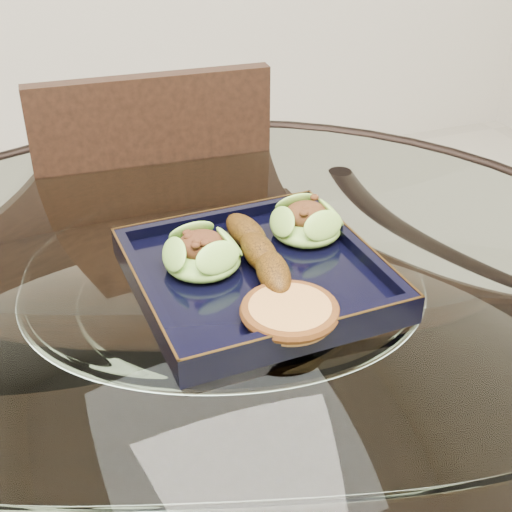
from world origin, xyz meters
name	(u,v)px	position (x,y,z in m)	size (l,w,h in m)	color
dining_table	(227,415)	(0.00, 0.00, 0.60)	(1.13, 1.13, 0.77)	white
dining_chair	(179,332)	(0.02, 0.30, 0.50)	(0.41, 0.41, 0.90)	black
navy_plate	(256,278)	(0.05, 0.03, 0.77)	(0.27, 0.27, 0.02)	black
lettuce_wrap_left	(202,256)	(-0.01, 0.05, 0.80)	(0.09, 0.09, 0.03)	#5A982C
lettuce_wrap_right	(306,224)	(0.13, 0.08, 0.80)	(0.09, 0.09, 0.03)	olive
roasted_plantain	(259,251)	(0.06, 0.04, 0.80)	(0.17, 0.04, 0.03)	#563209
crumb_patty	(290,313)	(0.05, -0.07, 0.79)	(0.09, 0.09, 0.02)	#B3773B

